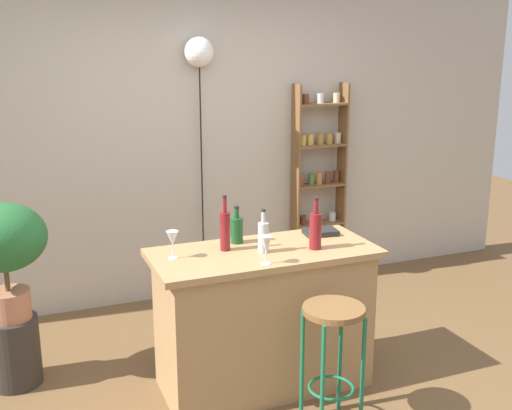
{
  "coord_description": "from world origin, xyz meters",
  "views": [
    {
      "loc": [
        -1.38,
        -2.99,
        2.1
      ],
      "look_at": [
        0.05,
        0.55,
        1.11
      ],
      "focal_mm": 43.77,
      "sensor_mm": 36.0,
      "label": 1
    }
  ],
  "objects_px": {
    "bottle_olive_oil": "(225,230)",
    "bottle_vinegar": "(237,229)",
    "plant_stool": "(15,351)",
    "cookbook": "(320,232)",
    "spice_shelf": "(319,185)",
    "wine_glass_center": "(172,239)",
    "wine_glass_left": "(266,244)",
    "potted_plant": "(3,245)",
    "bottle_wine_red": "(315,230)",
    "bottle_spirits_clear": "(263,236)",
    "bar_stool": "(333,338)",
    "pendant_globe_light": "(199,55)"
  },
  "relations": [
    {
      "from": "plant_stool",
      "to": "bottle_wine_red",
      "type": "height_order",
      "value": "bottle_wine_red"
    },
    {
      "from": "plant_stool",
      "to": "cookbook",
      "type": "height_order",
      "value": "cookbook"
    },
    {
      "from": "bottle_spirits_clear",
      "to": "wine_glass_left",
      "type": "relative_size",
      "value": 1.61
    },
    {
      "from": "spice_shelf",
      "to": "plant_stool",
      "type": "relative_size",
      "value": 3.98
    },
    {
      "from": "bottle_olive_oil",
      "to": "bottle_spirits_clear",
      "type": "relative_size",
      "value": 1.28
    },
    {
      "from": "wine_glass_left",
      "to": "potted_plant",
      "type": "bearing_deg",
      "value": 149.13
    },
    {
      "from": "wine_glass_center",
      "to": "bottle_vinegar",
      "type": "bearing_deg",
      "value": 16.95
    },
    {
      "from": "potted_plant",
      "to": "bottle_wine_red",
      "type": "height_order",
      "value": "bottle_wine_red"
    },
    {
      "from": "bar_stool",
      "to": "spice_shelf",
      "type": "bearing_deg",
      "value": 64.64
    },
    {
      "from": "potted_plant",
      "to": "cookbook",
      "type": "xyz_separation_m",
      "value": [
        1.92,
        -0.44,
        -0.02
      ]
    },
    {
      "from": "plant_stool",
      "to": "bottle_wine_red",
      "type": "relative_size",
      "value": 1.4
    },
    {
      "from": "bottle_olive_oil",
      "to": "bottle_wine_red",
      "type": "bearing_deg",
      "value": -19.0
    },
    {
      "from": "bottle_wine_red",
      "to": "bottle_olive_oil",
      "type": "bearing_deg",
      "value": 161.0
    },
    {
      "from": "bottle_olive_oil",
      "to": "bottle_vinegar",
      "type": "bearing_deg",
      "value": 43.91
    },
    {
      "from": "pendant_globe_light",
      "to": "bottle_vinegar",
      "type": "bearing_deg",
      "value": -98.05
    },
    {
      "from": "pendant_globe_light",
      "to": "bar_stool",
      "type": "bearing_deg",
      "value": -87.43
    },
    {
      "from": "bottle_wine_red",
      "to": "pendant_globe_light",
      "type": "xyz_separation_m",
      "value": [
        -0.21,
        1.63,
        1.0
      ]
    },
    {
      "from": "wine_glass_left",
      "to": "wine_glass_center",
      "type": "xyz_separation_m",
      "value": [
        -0.46,
        0.29,
        0.0
      ]
    },
    {
      "from": "bottle_vinegar",
      "to": "plant_stool",
      "type": "bearing_deg",
      "value": 163.75
    },
    {
      "from": "plant_stool",
      "to": "cookbook",
      "type": "distance_m",
      "value": 2.09
    },
    {
      "from": "bottle_vinegar",
      "to": "cookbook",
      "type": "distance_m",
      "value": 0.57
    },
    {
      "from": "bottle_wine_red",
      "to": "wine_glass_left",
      "type": "bearing_deg",
      "value": -160.09
    },
    {
      "from": "potted_plant",
      "to": "wine_glass_left",
      "type": "distance_m",
      "value": 1.6
    },
    {
      "from": "bottle_wine_red",
      "to": "wine_glass_left",
      "type": "relative_size",
      "value": 1.94
    },
    {
      "from": "potted_plant",
      "to": "cookbook",
      "type": "height_order",
      "value": "potted_plant"
    },
    {
      "from": "potted_plant",
      "to": "bottle_wine_red",
      "type": "relative_size",
      "value": 2.31
    },
    {
      "from": "bottle_wine_red",
      "to": "cookbook",
      "type": "height_order",
      "value": "bottle_wine_red"
    },
    {
      "from": "plant_stool",
      "to": "cookbook",
      "type": "bearing_deg",
      "value": -12.82
    },
    {
      "from": "bottle_wine_red",
      "to": "bottle_spirits_clear",
      "type": "relative_size",
      "value": 1.21
    },
    {
      "from": "bottle_wine_red",
      "to": "wine_glass_center",
      "type": "xyz_separation_m",
      "value": [
        -0.84,
        0.15,
        -0.0
      ]
    },
    {
      "from": "spice_shelf",
      "to": "wine_glass_center",
      "type": "bearing_deg",
      "value": -139.71
    },
    {
      "from": "spice_shelf",
      "to": "bottle_olive_oil",
      "type": "relative_size",
      "value": 5.24
    },
    {
      "from": "bottle_spirits_clear",
      "to": "cookbook",
      "type": "height_order",
      "value": "bottle_spirits_clear"
    },
    {
      "from": "bottle_vinegar",
      "to": "bottle_wine_red",
      "type": "height_order",
      "value": "bottle_wine_red"
    },
    {
      "from": "spice_shelf",
      "to": "pendant_globe_light",
      "type": "height_order",
      "value": "pendant_globe_light"
    },
    {
      "from": "wine_glass_left",
      "to": "bottle_spirits_clear",
      "type": "bearing_deg",
      "value": 71.59
    },
    {
      "from": "bottle_wine_red",
      "to": "bottle_vinegar",
      "type": "bearing_deg",
      "value": 144.26
    },
    {
      "from": "spice_shelf",
      "to": "pendant_globe_light",
      "type": "xyz_separation_m",
      "value": [
        -1.06,
        0.04,
        1.12
      ]
    },
    {
      "from": "plant_stool",
      "to": "pendant_globe_light",
      "type": "relative_size",
      "value": 0.21
    },
    {
      "from": "wine_glass_left",
      "to": "cookbook",
      "type": "height_order",
      "value": "wine_glass_left"
    },
    {
      "from": "bottle_spirits_clear",
      "to": "cookbook",
      "type": "xyz_separation_m",
      "value": [
        0.48,
        0.19,
        -0.08
      ]
    },
    {
      "from": "spice_shelf",
      "to": "potted_plant",
      "type": "height_order",
      "value": "spice_shelf"
    },
    {
      "from": "potted_plant",
      "to": "bottle_olive_oil",
      "type": "distance_m",
      "value": 1.34
    },
    {
      "from": "potted_plant",
      "to": "bottle_vinegar",
      "type": "bearing_deg",
      "value": -16.25
    },
    {
      "from": "bottle_vinegar",
      "to": "spice_shelf",
      "type": "bearing_deg",
      "value": 46.11
    },
    {
      "from": "bar_stool",
      "to": "bottle_spirits_clear",
      "type": "relative_size",
      "value": 2.73
    },
    {
      "from": "plant_stool",
      "to": "wine_glass_left",
      "type": "xyz_separation_m",
      "value": [
        1.37,
        -0.82,
        0.79
      ]
    },
    {
      "from": "bar_stool",
      "to": "bottle_vinegar",
      "type": "relative_size",
      "value": 3.06
    },
    {
      "from": "plant_stool",
      "to": "bottle_olive_oil",
      "type": "bearing_deg",
      "value": -22.17
    },
    {
      "from": "spice_shelf",
      "to": "bottle_wine_red",
      "type": "relative_size",
      "value": 5.57
    }
  ]
}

